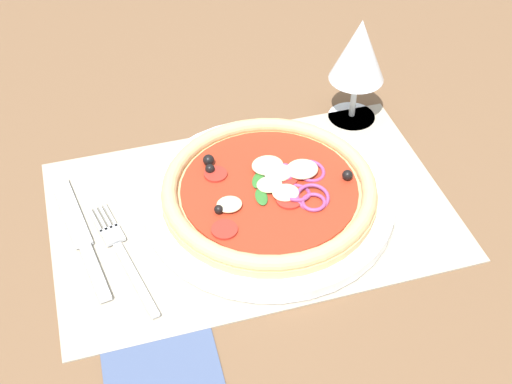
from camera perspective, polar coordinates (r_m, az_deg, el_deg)
name	(u,v)px	position (r cm, az deg, el deg)	size (l,w,h in cm)	color
ground_plane	(250,218)	(83.40, -0.45, -2.11)	(190.00, 140.00, 2.40)	brown
placemat	(250,209)	(82.40, -0.46, -1.43)	(46.27, 30.04, 0.40)	#A39984
plate	(269,200)	(82.24, 1.06, -0.64)	(29.34, 29.34, 1.47)	white
pizza	(270,188)	(81.00, 1.12, 0.30)	(25.17, 25.17, 2.67)	tan
fork	(121,251)	(78.80, -10.97, -4.75)	(5.37, 17.90, 0.44)	silver
knife	(80,235)	(81.44, -14.13, -3.38)	(4.76, 20.01, 0.62)	silver
wine_glass	(359,53)	(91.12, 8.40, 11.18)	(7.20, 7.20, 14.90)	silver
napkin	(164,379)	(68.93, -7.54, -14.87)	(11.12, 10.01, 0.36)	#425175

